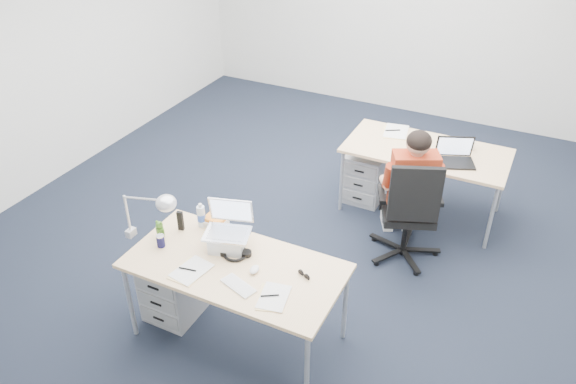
{
  "coord_description": "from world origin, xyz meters",
  "views": [
    {
      "loc": [
        1.88,
        -3.97,
        3.39
      ],
      "look_at": [
        0.13,
        -0.43,
        0.85
      ],
      "focal_mm": 35.0,
      "sensor_mm": 36.0,
      "label": 1
    }
  ],
  "objects": [
    {
      "name": "sunglasses",
      "position": [
        0.64,
        -1.2,
        0.74
      ],
      "size": [
        0.13,
        0.09,
        0.03
      ],
      "primitive_type": null,
      "rotation": [
        0.0,
        0.0,
        -0.4
      ],
      "color": "black",
      "rests_on": "desk_near"
    },
    {
      "name": "headphones",
      "position": [
        0.08,
        -1.21,
        0.75
      ],
      "size": [
        0.3,
        0.26,
        0.04
      ],
      "primitive_type": null,
      "rotation": [
        0.0,
        0.0,
        0.37
      ],
      "color": "black",
      "rests_on": "desk_near"
    },
    {
      "name": "desk_lamp",
      "position": [
        -0.62,
        -1.37,
        0.98
      ],
      "size": [
        0.45,
        0.17,
        0.5
      ],
      "primitive_type": null,
      "rotation": [
        0.0,
        0.0,
        0.01
      ],
      "color": "silver",
      "rests_on": "desk_near"
    },
    {
      "name": "dark_laptop",
      "position": [
        1.25,
        0.89,
        0.86
      ],
      "size": [
        0.45,
        0.45,
        0.25
      ],
      "primitive_type": null,
      "rotation": [
        0.0,
        0.0,
        0.39
      ],
      "color": "black",
      "rests_on": "desk_far"
    },
    {
      "name": "computer_mouse",
      "position": [
        0.3,
        -1.31,
        0.75
      ],
      "size": [
        0.07,
        0.11,
        0.04
      ],
      "primitive_type": "ellipsoid",
      "rotation": [
        0.0,
        0.0,
        0.11
      ],
      "color": "white",
      "rests_on": "desk_near"
    },
    {
      "name": "seated_person",
      "position": [
        0.95,
        0.41,
        0.64
      ],
      "size": [
        0.61,
        0.77,
        1.28
      ],
      "rotation": [
        0.0,
        0.0,
        0.46
      ],
      "color": "#AA3318",
      "rests_on": "ground"
    },
    {
      "name": "desk_near",
      "position": [
        0.13,
        -1.31,
        0.68
      ],
      "size": [
        1.6,
        0.8,
        0.73
      ],
      "color": "#DEB480",
      "rests_on": "ground"
    },
    {
      "name": "papers_left",
      "position": [
        -0.12,
        -1.52,
        0.73
      ],
      "size": [
        0.23,
        0.3,
        0.01
      ],
      "primitive_type": "cube",
      "rotation": [
        0.0,
        0.0,
        -0.12
      ],
      "color": "#FBDB91",
      "rests_on": "desk_near"
    },
    {
      "name": "far_papers",
      "position": [
        0.54,
        1.29,
        0.73
      ],
      "size": [
        0.3,
        0.38,
        0.01
      ],
      "primitive_type": "cube",
      "rotation": [
        0.0,
        0.0,
        0.21
      ],
      "color": "white",
      "rests_on": "desk_far"
    },
    {
      "name": "can_koozie",
      "position": [
        -0.48,
        -1.37,
        0.78
      ],
      "size": [
        0.06,
        0.06,
        0.1
      ],
      "primitive_type": "cylinder",
      "rotation": [
        0.0,
        0.0,
        0.02
      ],
      "color": "#141440",
      "rests_on": "desk_near"
    },
    {
      "name": "silver_laptop",
      "position": [
        -0.01,
        -1.16,
        0.91
      ],
      "size": [
        0.4,
        0.35,
        0.36
      ],
      "primitive_type": null,
      "rotation": [
        0.0,
        0.0,
        0.29
      ],
      "color": "silver",
      "rests_on": "desk_near"
    },
    {
      "name": "drawer_pedestal_near",
      "position": [
        -0.47,
        -1.28,
        0.28
      ],
      "size": [
        0.4,
        0.5,
        0.55
      ],
      "primitive_type": "cube",
      "color": "#ADAFB2",
      "rests_on": "ground"
    },
    {
      "name": "far_cup",
      "position": [
        1.33,
        1.25,
        0.78
      ],
      "size": [
        0.09,
        0.09,
        0.09
      ],
      "primitive_type": "cylinder",
      "rotation": [
        0.0,
        0.0,
        -0.39
      ],
      "color": "white",
      "rests_on": "desk_far"
    },
    {
      "name": "cordless_phone",
      "position": [
        -0.47,
        -1.13,
        0.81
      ],
      "size": [
        0.05,
        0.04,
        0.17
      ],
      "primitive_type": "cube",
      "rotation": [
        0.0,
        0.0,
        0.22
      ],
      "color": "black",
      "rests_on": "desk_near"
    },
    {
      "name": "drawer_pedestal_far",
      "position": [
        0.34,
        1.07,
        0.28
      ],
      "size": [
        0.4,
        0.5,
        0.55
      ],
      "primitive_type": "cube",
      "color": "#ADAFB2",
      "rests_on": "ground"
    },
    {
      "name": "book_stack",
      "position": [
        -0.25,
        -0.96,
        0.77
      ],
      "size": [
        0.2,
        0.17,
        0.08
      ],
      "primitive_type": "cube",
      "rotation": [
        0.0,
        0.0,
        0.25
      ],
      "color": "silver",
      "rests_on": "desk_near"
    },
    {
      "name": "water_bottle",
      "position": [
        -0.35,
        -1.01,
        0.83
      ],
      "size": [
        0.08,
        0.08,
        0.21
      ],
      "primitive_type": "cylinder",
      "rotation": [
        0.0,
        0.0,
        -0.31
      ],
      "color": "silver",
      "rests_on": "desk_near"
    },
    {
      "name": "room",
      "position": [
        0.0,
        0.0,
        1.71
      ],
      "size": [
        6.02,
        7.02,
        2.8
      ],
      "color": "silver",
      "rests_on": "ground"
    },
    {
      "name": "papers_right",
      "position": [
        0.54,
        -1.5,
        0.73
      ],
      "size": [
        0.25,
        0.3,
        0.01
      ],
      "primitive_type": "cube",
      "rotation": [
        0.0,
        0.0,
        0.25
      ],
      "color": "#FBDB91",
      "rests_on": "desk_near"
    },
    {
      "name": "desk_far",
      "position": [
        0.94,
        1.06,
        0.68
      ],
      "size": [
        1.6,
        0.8,
        0.73
      ],
      "color": "#DEB480",
      "rests_on": "ground"
    },
    {
      "name": "floor",
      "position": [
        0.0,
        0.0,
        0.0
      ],
      "size": [
        7.0,
        7.0,
        0.0
      ],
      "primitive_type": "plane",
      "color": "black",
      "rests_on": "ground"
    },
    {
      "name": "wireless_keyboard",
      "position": [
        0.28,
        -1.5,
        0.74
      ],
      "size": [
        0.29,
        0.19,
        0.01
      ],
      "primitive_type": "cube",
      "rotation": [
        0.0,
        0.0,
        -0.33
      ],
      "color": "white",
      "rests_on": "desk_near"
    },
    {
      "name": "office_chair",
      "position": [
        1.01,
        0.24,
        0.31
      ],
      "size": [
        0.89,
        0.89,
        1.08
      ],
      "rotation": [
        0.0,
        0.0,
        0.39
      ],
      "color": "black",
      "rests_on": "ground"
    },
    {
      "name": "bear_figurine",
      "position": [
        -0.55,
        -1.28,
        0.81
      ],
      "size": [
        0.09,
        0.07,
        0.15
      ],
      "primitive_type": null,
      "rotation": [
        0.0,
        0.0,
        0.15
      ],
      "color": "#2C681B",
      "rests_on": "desk_near"
    }
  ]
}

